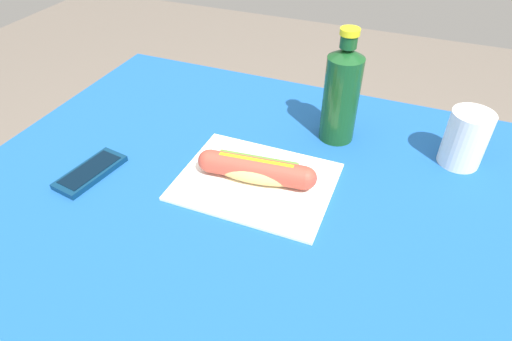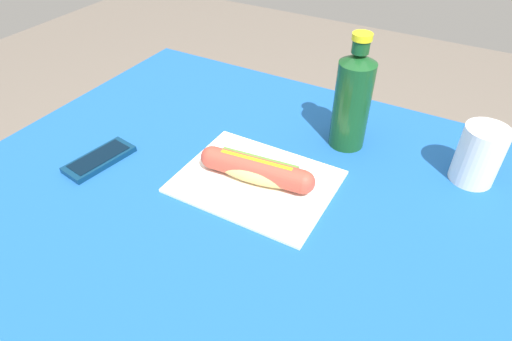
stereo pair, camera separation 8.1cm
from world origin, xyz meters
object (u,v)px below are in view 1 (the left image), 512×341
(hot_dog, at_px, (256,170))
(cell_phone, at_px, (91,172))
(drinking_cup, at_px, (466,139))
(soda_bottle, at_px, (341,93))

(hot_dog, distance_m, cell_phone, 0.33)
(cell_phone, relative_size, drinking_cup, 1.29)
(hot_dog, xyz_separation_m, drinking_cup, (0.36, 0.21, 0.03))
(soda_bottle, distance_m, drinking_cup, 0.26)
(hot_dog, height_order, drinking_cup, drinking_cup)
(soda_bottle, bearing_deg, drinking_cup, 1.03)
(hot_dog, height_order, cell_phone, hot_dog)
(cell_phone, height_order, soda_bottle, soda_bottle)
(cell_phone, bearing_deg, soda_bottle, 36.73)
(cell_phone, xyz_separation_m, soda_bottle, (0.42, 0.31, 0.10))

